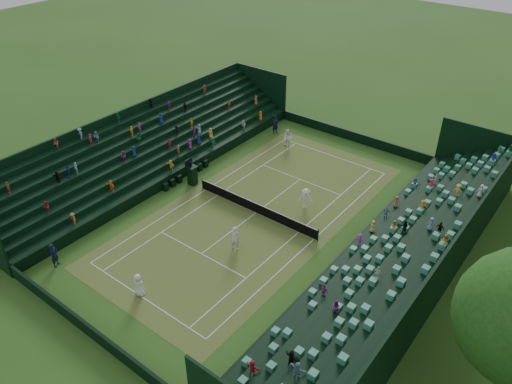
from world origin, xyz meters
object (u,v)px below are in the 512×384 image
umpire_chair (192,173)px  player_near_east (235,238)px  player_near_west (139,285)px  player_far_west (288,138)px  player_far_east (306,198)px  tennis_net (256,207)px

umpire_chair → player_near_east: 9.68m
player_near_west → player_far_west: size_ratio=0.91×
player_far_west → player_far_east: (7.08, -7.69, -0.05)m
player_near_west → player_far_east: player_far_east is taller
umpire_chair → player_far_west: 11.02m
tennis_net → player_far_west: size_ratio=6.20×
player_near_east → player_far_west: size_ratio=1.05×
tennis_net → umpire_chair: umpire_chair is taller
player_near_east → player_near_west: bearing=55.2°
umpire_chair → player_near_east: size_ratio=1.32×
umpire_chair → player_far_east: bearing=17.2°
umpire_chair → player_near_west: 13.59m
player_far_west → player_far_east: size_ratio=1.06×
tennis_net → player_near_east: 4.73m
tennis_net → player_far_west: bearing=112.2°
tennis_net → player_far_west: 11.60m
player_near_east → player_far_west: (-5.92, 15.19, -0.05)m
player_near_east → player_far_west: bearing=-89.0°
player_far_east → player_far_west: bearing=103.8°
tennis_net → player_near_east: player_near_east is taller
player_near_east → player_far_east: 7.59m
tennis_net → player_far_east: bearing=48.5°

